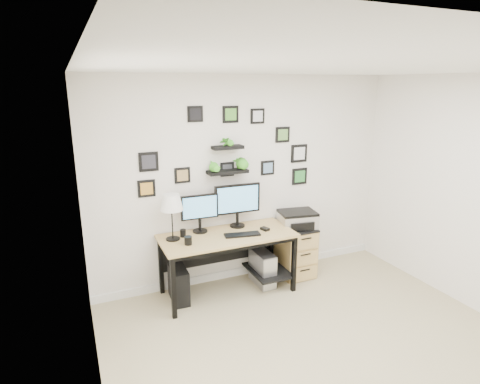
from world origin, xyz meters
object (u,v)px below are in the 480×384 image
desk (229,243)px  printer (297,219)px  monitor_left (200,210)px  pc_tower_black (179,284)px  monitor_right (237,202)px  mug (188,241)px  table_lamp (171,203)px  pc_tower_grey (263,268)px  file_cabinet (295,251)px

desk → printer: bearing=3.1°
printer → desk: bearing=-176.9°
monitor_left → printer: 1.32m
desk → pc_tower_black: size_ratio=3.89×
monitor_right → mug: size_ratio=6.15×
monitor_right → table_lamp: monitor_right is taller
table_lamp → pc_tower_grey: 1.48m
mug → pc_tower_grey: bearing=7.1°
mug → pc_tower_grey: (1.00, 0.12, -0.58)m
monitor_right → mug: bearing=-156.6°
monitor_right → pc_tower_black: monitor_right is taller
pc_tower_grey → pc_tower_black: bearing=178.4°
desk → table_lamp: 0.87m
pc_tower_black → file_cabinet: 1.61m
desk → mug: 0.59m
desk → monitor_right: bearing=43.5°
desk → printer: printer is taller
monitor_right → file_cabinet: 1.08m
table_lamp → mug: (0.12, -0.22, -0.39)m
monitor_left → table_lamp: size_ratio=0.87×
pc_tower_grey → monitor_left: bearing=165.2°
desk → printer: size_ratio=3.10×
pc_tower_grey → mug: bearing=-172.9°
mug → monitor_right: bearing=23.4°
mug → pc_tower_black: (-0.09, 0.15, -0.59)m
pc_tower_grey → printer: size_ratio=0.85×
desk → file_cabinet: size_ratio=2.39×
pc_tower_black → file_cabinet: file_cabinet is taller
file_cabinet → printer: 0.44m
pc_tower_black → pc_tower_grey: bearing=1.2°
pc_tower_grey → printer: (0.54, 0.07, 0.56)m
mug → pc_tower_black: 0.62m
desk → pc_tower_black: desk is taller
pc_tower_black → pc_tower_grey: size_ratio=0.94×
table_lamp → pc_tower_grey: (1.12, -0.09, -0.97)m
mug → pc_tower_black: bearing=120.5°
monitor_right → pc_tower_black: (-0.83, -0.16, -0.87)m
table_lamp → mug: size_ratio=5.63×
table_lamp → printer: (1.65, -0.02, -0.41)m
desk → table_lamp: table_lamp is taller
pc_tower_black → printer: printer is taller
mug → printer: bearing=7.2°
desk → mug: size_ratio=16.70×
table_lamp → pc_tower_grey: size_ratio=1.23×
table_lamp → file_cabinet: bearing=-0.6°
mug → file_cabinet: bearing=7.5°
monitor_left → pc_tower_black: monitor_left is taller
desk → table_lamp: size_ratio=2.97×
pc_tower_grey → file_cabinet: bearing=8.4°
mug → file_cabinet: (1.51, 0.20, -0.46)m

